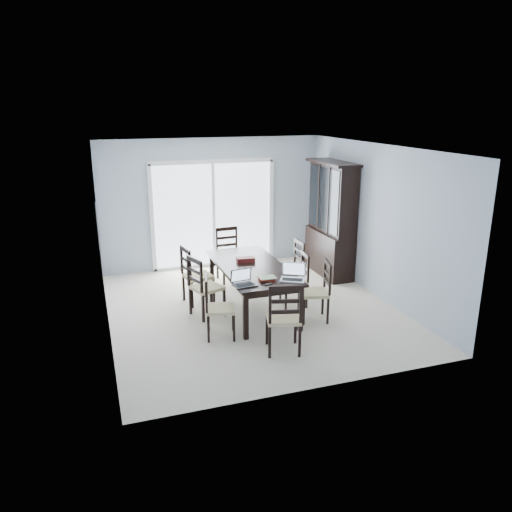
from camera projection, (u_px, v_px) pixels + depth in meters
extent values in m
plane|color=beige|center=(252.00, 309.00, 8.17)|extent=(5.00, 5.00, 0.00)
plane|color=white|center=(251.00, 148.00, 7.41)|extent=(5.00, 5.00, 0.00)
cube|color=#A2B1C2|center=(213.00, 203.00, 10.06)|extent=(4.50, 0.02, 2.60)
cube|color=#A2B1C2|center=(102.00, 245.00, 7.10)|extent=(0.02, 5.00, 2.60)
cube|color=#A2B1C2|center=(377.00, 222.00, 8.48)|extent=(0.02, 5.00, 2.60)
cube|color=gray|center=(204.00, 254.00, 11.36)|extent=(4.50, 2.00, 0.10)
cube|color=#99999E|center=(194.00, 219.00, 12.09)|extent=(4.50, 0.06, 1.10)
cube|color=black|center=(252.00, 267.00, 7.96)|extent=(1.00, 2.20, 0.04)
cube|color=black|center=(252.00, 270.00, 7.97)|extent=(0.88, 2.08, 0.10)
cube|color=black|center=(246.00, 317.00, 7.03)|extent=(0.07, 0.07, 0.69)
cube|color=black|center=(300.00, 309.00, 7.29)|extent=(0.07, 0.07, 0.69)
cube|color=black|center=(212.00, 273.00, 8.85)|extent=(0.07, 0.07, 0.69)
cube|color=black|center=(257.00, 268.00, 9.10)|extent=(0.07, 0.07, 0.69)
cube|color=black|center=(329.00, 253.00, 9.79)|extent=(0.45, 1.30, 0.85)
cube|color=black|center=(333.00, 198.00, 9.49)|extent=(0.38, 1.30, 1.30)
cube|color=black|center=(333.00, 163.00, 9.28)|extent=(0.50, 1.38, 0.05)
cube|color=black|center=(334.00, 203.00, 9.05)|extent=(0.02, 0.36, 1.18)
cube|color=black|center=(324.00, 199.00, 9.43)|extent=(0.02, 0.36, 1.18)
cube|color=black|center=(314.00, 195.00, 9.81)|extent=(0.02, 0.36, 1.18)
cube|color=silver|center=(214.00, 216.00, 10.11)|extent=(2.40, 0.02, 2.10)
cube|color=white|center=(212.00, 162.00, 9.78)|extent=(2.52, 0.05, 0.08)
cube|color=white|center=(214.00, 216.00, 10.10)|extent=(0.06, 0.05, 2.10)
cube|color=white|center=(215.00, 264.00, 10.40)|extent=(2.52, 0.05, 0.05)
cube|color=black|center=(209.00, 319.00, 7.31)|extent=(0.04, 0.04, 0.41)
cube|color=black|center=(208.00, 329.00, 6.97)|extent=(0.04, 0.04, 0.41)
cube|color=black|center=(233.00, 318.00, 7.34)|extent=(0.04, 0.04, 0.41)
cube|color=black|center=(234.00, 328.00, 7.00)|extent=(0.04, 0.04, 0.41)
cube|color=#CDBA88|center=(221.00, 309.00, 7.09)|extent=(0.48, 0.48, 0.05)
cube|color=black|center=(190.00, 301.00, 7.92)|extent=(0.05, 0.05, 0.44)
cube|color=black|center=(203.00, 309.00, 7.62)|extent=(0.05, 0.05, 0.44)
cube|color=black|center=(211.00, 296.00, 8.14)|extent=(0.05, 0.05, 0.44)
cube|color=black|center=(224.00, 303.00, 7.85)|extent=(0.05, 0.05, 0.44)
cube|color=#CDBA88|center=(207.00, 288.00, 7.81)|extent=(0.54, 0.54, 0.05)
cube|color=black|center=(184.00, 288.00, 8.48)|extent=(0.04, 0.04, 0.44)
cube|color=black|center=(192.00, 296.00, 8.15)|extent=(0.04, 0.04, 0.44)
cube|color=black|center=(205.00, 284.00, 8.66)|extent=(0.04, 0.04, 0.44)
cube|color=black|center=(214.00, 291.00, 8.33)|extent=(0.04, 0.04, 0.44)
cube|color=#CDBA88|center=(198.00, 276.00, 8.33)|extent=(0.49, 0.49, 0.05)
cube|color=black|center=(328.00, 311.00, 7.56)|extent=(0.04, 0.04, 0.42)
cube|color=black|center=(323.00, 302.00, 7.91)|extent=(0.04, 0.04, 0.42)
cube|color=black|center=(304.00, 312.00, 7.53)|extent=(0.04, 0.04, 0.42)
cube|color=black|center=(300.00, 303.00, 7.88)|extent=(0.04, 0.04, 0.42)
cube|color=#CDBA88|center=(314.00, 293.00, 7.66)|extent=(0.49, 0.49, 0.05)
cube|color=black|center=(307.00, 297.00, 8.16)|extent=(0.04, 0.04, 0.40)
cube|color=black|center=(300.00, 289.00, 8.49)|extent=(0.04, 0.04, 0.40)
cube|color=black|center=(286.00, 298.00, 8.09)|extent=(0.04, 0.04, 0.40)
cube|color=black|center=(280.00, 291.00, 8.42)|extent=(0.04, 0.04, 0.40)
cube|color=#CDBA88|center=(294.00, 281.00, 8.22)|extent=(0.43, 0.43, 0.05)
cube|color=black|center=(302.00, 281.00, 8.89)|extent=(0.03, 0.03, 0.40)
cube|color=black|center=(294.00, 275.00, 9.21)|extent=(0.03, 0.03, 0.40)
cube|color=black|center=(284.00, 283.00, 8.77)|extent=(0.03, 0.03, 0.40)
cube|color=black|center=(276.00, 277.00, 9.08)|extent=(0.03, 0.03, 0.40)
cube|color=#CDBA88|center=(289.00, 267.00, 8.92)|extent=(0.41, 0.41, 0.05)
cube|color=black|center=(270.00, 342.00, 6.54)|extent=(0.04, 0.04, 0.45)
cube|color=black|center=(300.00, 341.00, 6.56)|extent=(0.04, 0.04, 0.45)
cube|color=black|center=(267.00, 329.00, 6.92)|extent=(0.04, 0.04, 0.45)
cube|color=black|center=(295.00, 328.00, 6.94)|extent=(0.04, 0.04, 0.45)
cube|color=#CDBA88|center=(283.00, 318.00, 6.67)|extent=(0.54, 0.54, 0.05)
cube|color=black|center=(237.00, 265.00, 9.69)|extent=(0.04, 0.04, 0.44)
cube|color=black|center=(218.00, 267.00, 9.55)|extent=(0.04, 0.04, 0.44)
cube|color=black|center=(244.00, 271.00, 9.34)|extent=(0.04, 0.04, 0.44)
cube|color=black|center=(224.00, 274.00, 9.20)|extent=(0.04, 0.04, 0.44)
cube|color=#CDBA88|center=(230.00, 257.00, 9.37)|extent=(0.45, 0.45, 0.05)
cube|color=black|center=(245.00, 285.00, 7.07)|extent=(0.35, 0.27, 0.02)
cube|color=silver|center=(245.00, 278.00, 7.04)|extent=(0.29, 0.08, 0.17)
cube|color=silver|center=(293.00, 280.00, 7.28)|extent=(0.43, 0.39, 0.02)
cube|color=silver|center=(293.00, 272.00, 7.25)|extent=(0.29, 0.19, 0.19)
cube|color=maroon|center=(267.00, 279.00, 7.31)|extent=(0.25, 0.20, 0.03)
cube|color=gold|center=(267.00, 277.00, 7.30)|extent=(0.25, 0.19, 0.01)
cube|color=black|center=(268.00, 284.00, 7.11)|extent=(0.12, 0.07, 0.01)
cube|color=#460E11|center=(246.00, 260.00, 8.14)|extent=(0.30, 0.17, 0.07)
cube|color=brown|center=(168.00, 236.00, 11.03)|extent=(1.69, 1.51, 0.83)
cube|color=#969696|center=(167.00, 217.00, 10.90)|extent=(1.74, 1.56, 0.06)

